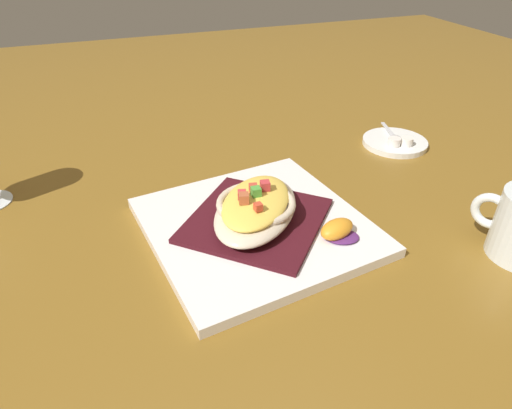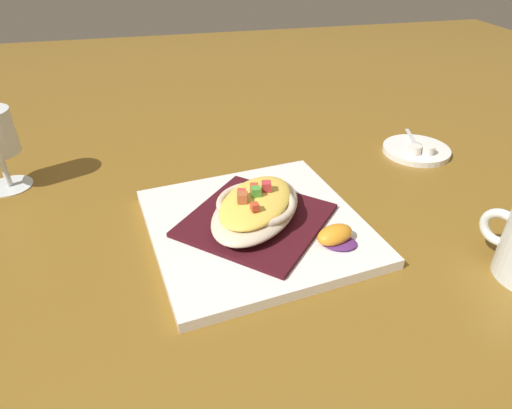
{
  "view_description": "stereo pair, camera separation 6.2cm",
  "coord_description": "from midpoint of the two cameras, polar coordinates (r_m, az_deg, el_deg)",
  "views": [
    {
      "loc": [
        -0.18,
        -0.49,
        0.39
      ],
      "look_at": [
        0.0,
        0.0,
        0.05
      ],
      "focal_mm": 31.2,
      "sensor_mm": 36.0,
      "label": 1
    },
    {
      "loc": [
        -0.12,
        -0.51,
        0.39
      ],
      "look_at": [
        0.0,
        0.0,
        0.05
      ],
      "focal_mm": 31.2,
      "sensor_mm": 36.0,
      "label": 2
    }
  ],
  "objects": [
    {
      "name": "ground_plane",
      "position": [
        0.65,
        -2.75,
        -3.45
      ],
      "size": [
        2.6,
        2.6,
        0.0
      ],
      "primitive_type": "plane",
      "color": "brown"
    },
    {
      "name": "square_plate",
      "position": [
        0.65,
        -2.77,
        -2.9
      ],
      "size": [
        0.33,
        0.33,
        0.02
      ],
      "primitive_type": "cube",
      "rotation": [
        0.0,
        0.0,
        0.14
      ],
      "color": "white",
      "rests_on": "ground_plane"
    },
    {
      "name": "folded_napkin",
      "position": [
        0.64,
        -2.8,
        -2.09
      ],
      "size": [
        0.26,
        0.26,
        0.01
      ],
      "primitive_type": "cube",
      "rotation": [
        0.0,
        0.0,
        0.83
      ],
      "color": "#3E0F17",
      "rests_on": "square_plate"
    },
    {
      "name": "gratin_dish",
      "position": [
        0.63,
        -2.86,
        -0.34
      ],
      "size": [
        0.19,
        0.21,
        0.05
      ],
      "color": "beige",
      "rests_on": "folded_napkin"
    },
    {
      "name": "orange_garnish",
      "position": [
        0.61,
        7.59,
        -3.42
      ],
      "size": [
        0.06,
        0.06,
        0.02
      ],
      "color": "#572768",
      "rests_on": "square_plate"
    },
    {
      "name": "creamer_saucer",
      "position": [
        0.93,
        15.53,
        7.63
      ],
      "size": [
        0.13,
        0.13,
        0.01
      ],
      "primitive_type": "cylinder",
      "color": "white",
      "rests_on": "ground_plane"
    },
    {
      "name": "spoon",
      "position": [
        0.93,
        15.46,
        8.37
      ],
      "size": [
        0.04,
        0.09,
        0.01
      ],
      "color": "silver",
      "rests_on": "creamer_saucer"
    },
    {
      "name": "creamer_cup_0",
      "position": [
        0.9,
        15.43,
        7.68
      ],
      "size": [
        0.02,
        0.02,
        0.02
      ],
      "primitive_type": "cylinder",
      "color": "white",
      "rests_on": "creamer_saucer"
    },
    {
      "name": "creamer_cup_1",
      "position": [
        0.91,
        16.91,
        7.69
      ],
      "size": [
        0.02,
        0.02,
        0.02
      ],
      "primitive_type": "cylinder",
      "color": "white",
      "rests_on": "creamer_saucer"
    }
  ]
}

